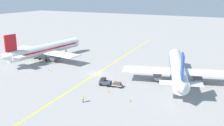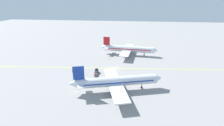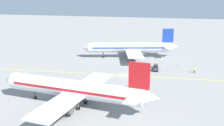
# 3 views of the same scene
# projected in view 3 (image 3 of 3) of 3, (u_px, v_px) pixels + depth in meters

# --- Properties ---
(ground_plane) EXTENTS (400.00, 400.00, 0.00)m
(ground_plane) POSITION_uv_depth(u_px,v_px,m) (127.00, 76.00, 75.10)
(ground_plane) COLOR gray
(apron_yellow_centreline) EXTENTS (10.71, 119.59, 0.01)m
(apron_yellow_centreline) POSITION_uv_depth(u_px,v_px,m) (127.00, 76.00, 75.10)
(apron_yellow_centreline) COLOR yellow
(apron_yellow_centreline) RESTS_ON ground
(airplane_at_gate) EXTENTS (28.37, 35.55, 10.60)m
(airplane_at_gate) POSITION_uv_depth(u_px,v_px,m) (75.00, 89.00, 53.65)
(airplane_at_gate) COLOR silver
(airplane_at_gate) RESTS_ON ground
(airplane_adjacent_stand) EXTENTS (28.31, 34.83, 10.60)m
(airplane_adjacent_stand) POSITION_uv_depth(u_px,v_px,m) (131.00, 48.00, 95.88)
(airplane_adjacent_stand) COLOR silver
(airplane_adjacent_stand) RESTS_ON ground
(baggage_tug_dark) EXTENTS (3.13, 2.00, 2.11)m
(baggage_tug_dark) POSITION_uv_depth(u_px,v_px,m) (156.00, 68.00, 79.47)
(baggage_tug_dark) COLOR #333842
(baggage_tug_dark) RESTS_ON ground
(baggage_cart_trailing) EXTENTS (2.72, 1.65, 1.24)m
(baggage_cart_trailing) POSITION_uv_depth(u_px,v_px,m) (156.00, 66.00, 82.65)
(baggage_cart_trailing) COLOR gray
(baggage_cart_trailing) RESTS_ON ground
(ground_crew_worker) EXTENTS (0.42, 0.46, 1.68)m
(ground_crew_worker) POSITION_uv_depth(u_px,v_px,m) (194.00, 70.00, 77.40)
(ground_crew_worker) COLOR #23232D
(ground_crew_worker) RESTS_ON ground
(traffic_cone_near_nose) EXTENTS (0.32, 0.32, 0.55)m
(traffic_cone_near_nose) POSITION_uv_depth(u_px,v_px,m) (130.00, 93.00, 60.76)
(traffic_cone_near_nose) COLOR orange
(traffic_cone_near_nose) RESTS_ON ground
(traffic_cone_mid_apron) EXTENTS (0.32, 0.32, 0.55)m
(traffic_cone_mid_apron) POSITION_uv_depth(u_px,v_px,m) (168.00, 68.00, 81.43)
(traffic_cone_mid_apron) COLOR orange
(traffic_cone_mid_apron) RESTS_ON ground
(traffic_cone_by_wingtip) EXTENTS (0.32, 0.32, 0.55)m
(traffic_cone_by_wingtip) POSITION_uv_depth(u_px,v_px,m) (178.00, 64.00, 86.92)
(traffic_cone_by_wingtip) COLOR orange
(traffic_cone_by_wingtip) RESTS_ON ground
(traffic_cone_far_edge) EXTENTS (0.32, 0.32, 0.55)m
(traffic_cone_far_edge) POSITION_uv_depth(u_px,v_px,m) (135.00, 91.00, 62.22)
(traffic_cone_far_edge) COLOR orange
(traffic_cone_far_edge) RESTS_ON ground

